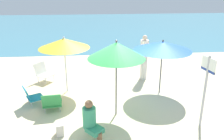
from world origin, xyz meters
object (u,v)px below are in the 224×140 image
(beach_chair_a, at_px, (52,102))
(beach_chair_c, at_px, (32,96))
(umbrella_blue, at_px, (163,46))
(beach_bag, at_px, (60,129))
(warning_sign, at_px, (206,81))
(umbrella_yellow, at_px, (64,43))
(person_a, at_px, (91,120))
(umbrella_green, at_px, (116,50))
(person_b, at_px, (144,57))
(beach_chair_b, at_px, (43,72))

(beach_chair_a, distance_m, beach_chair_c, 0.78)
(umbrella_blue, distance_m, beach_bag, 4.01)
(umbrella_blue, height_order, warning_sign, warning_sign)
(umbrella_yellow, relative_size, person_a, 1.94)
(umbrella_green, distance_m, umbrella_yellow, 2.24)
(umbrella_blue, xyz_separation_m, person_a, (-2.29, -2.32, -1.12))
(beach_chair_a, xyz_separation_m, person_b, (3.11, 2.27, 0.56))
(umbrella_yellow, bearing_deg, person_a, -73.11)
(umbrella_yellow, bearing_deg, umbrella_blue, -6.60)
(person_b, bearing_deg, umbrella_blue, -87.07)
(umbrella_blue, relative_size, warning_sign, 0.96)
(beach_chair_c, bearing_deg, person_b, -1.79)
(beach_bag, bearing_deg, umbrella_green, 30.22)
(umbrella_green, distance_m, beach_chair_c, 3.00)
(beach_chair_a, xyz_separation_m, beach_bag, (0.34, -1.16, -0.14))
(person_b, bearing_deg, umbrella_yellow, -171.40)
(umbrella_blue, height_order, beach_bag, umbrella_blue)
(beach_chair_a, xyz_separation_m, beach_chair_b, (-0.67, 2.32, 0.07))
(umbrella_blue, xyz_separation_m, person_b, (-0.29, 1.29, -0.76))
(beach_chair_a, bearing_deg, beach_chair_b, 10.06)
(person_b, xyz_separation_m, beach_bag, (-2.77, -3.43, -0.70))
(umbrella_green, xyz_separation_m, person_a, (-0.70, -1.03, -1.37))
(beach_chair_b, bearing_deg, beach_bag, -38.59)
(beach_chair_b, bearing_deg, umbrella_blue, 16.97)
(person_b, bearing_deg, beach_chair_a, -153.52)
(beach_chair_c, relative_size, person_a, 0.70)
(umbrella_blue, bearing_deg, beach_chair_b, 161.78)
(beach_chair_b, distance_m, warning_sign, 5.77)
(umbrella_yellow, xyz_separation_m, beach_bag, (0.05, -2.50, -1.53))
(beach_chair_c, bearing_deg, umbrella_blue, -20.05)
(umbrella_yellow, distance_m, beach_chair_a, 1.95)
(umbrella_yellow, relative_size, beach_chair_c, 2.76)
(beach_chair_c, height_order, person_b, person_b)
(umbrella_green, height_order, beach_chair_c, umbrella_green)
(umbrella_yellow, bearing_deg, umbrella_green, -47.53)
(person_a, relative_size, beach_bag, 3.21)
(umbrella_yellow, bearing_deg, beach_chair_b, 134.45)
(umbrella_green, height_order, person_b, umbrella_green)
(umbrella_yellow, relative_size, beach_bag, 6.22)
(umbrella_green, bearing_deg, beach_chair_c, 163.73)
(umbrella_yellow, xyz_separation_m, umbrella_blue, (3.11, -0.36, -0.06))
(umbrella_green, height_order, warning_sign, umbrella_green)
(beach_chair_b, distance_m, beach_chair_c, 1.91)
(beach_chair_b, bearing_deg, person_a, -28.93)
(beach_bag, bearing_deg, beach_chair_b, 106.21)
(beach_chair_b, xyz_separation_m, person_b, (3.78, -0.05, 0.50))
(beach_chair_b, bearing_deg, beach_chair_a, -38.77)
(umbrella_blue, xyz_separation_m, beach_chair_a, (-3.40, -0.98, -1.32))
(umbrella_yellow, height_order, umbrella_blue, umbrella_yellow)
(umbrella_yellow, xyz_separation_m, warning_sign, (3.62, -2.41, -0.42))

